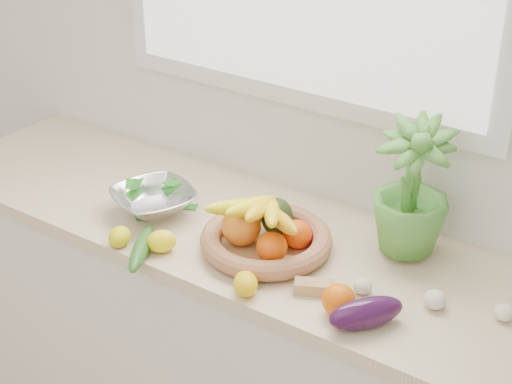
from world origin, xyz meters
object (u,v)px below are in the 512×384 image
Objects in this scene: apple at (299,236)px; eggplant at (366,313)px; colander_with_spinach at (153,196)px; cucumber at (141,248)px; potted_herb at (411,187)px; fruit_basket at (265,233)px.

apple is 0.41× the size of eggplant.
colander_with_spinach is (-0.47, -0.08, 0.02)m from apple.
apple is 0.33× the size of cucumber.
potted_herb is at bearing 34.96° from cucumber.
colander_with_spinach reaches higher than apple.
colander_with_spinach is (-0.79, 0.12, 0.02)m from eggplant.
eggplant reaches higher than cucumber.
apple is at bearing 36.04° from fruit_basket.
potted_herb is at bearing 17.62° from colander_with_spinach.
apple is at bearing 147.20° from eggplant.
apple is 0.35m from potted_herb.
apple reaches higher than eggplant.
colander_with_spinach is at bearing -175.88° from fruit_basket.
cucumber is 0.53× the size of fruit_basket.
cucumber is at bearing -145.04° from potted_herb.
apple is 0.21× the size of potted_herb.
fruit_basket is 0.39m from colander_with_spinach.
colander_with_spinach is at bearing -162.38° from potted_herb.
apple is at bearing 38.70° from cucumber.
colander_with_spinach is (-0.12, 0.19, 0.04)m from cucumber.
colander_with_spinach is (-0.73, -0.23, -0.15)m from potted_herb.
potted_herb reaches higher than eggplant.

